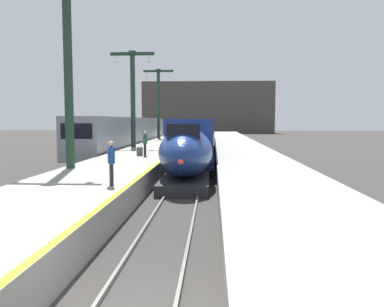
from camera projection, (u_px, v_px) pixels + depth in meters
name	position (u px, v px, depth m)	size (l,w,h in m)	color
platform_left	(145.00, 157.00, 31.88)	(4.80, 110.00, 1.05)	gray
platform_right	(246.00, 158.00, 31.45)	(4.80, 110.00, 1.05)	gray
platform_left_safety_stripe	(173.00, 151.00, 31.71)	(0.20, 107.80, 0.01)	yellow
rail_main_left	(188.00, 160.00, 34.48)	(0.08, 110.00, 0.12)	slate
rail_main_right	(205.00, 160.00, 34.40)	(0.08, 110.00, 0.12)	slate
rail_secondary_left	(96.00, 160.00, 34.91)	(0.08, 110.00, 0.12)	slate
rail_secondary_right	(113.00, 160.00, 34.83)	(0.08, 110.00, 0.12)	slate
highspeed_train_main	(197.00, 138.00, 36.12)	(2.92, 38.44, 3.60)	navy
regional_train_adjacent	(130.00, 132.00, 45.80)	(2.85, 36.60, 3.80)	gray
station_column_mid	(68.00, 51.00, 19.97)	(4.00, 0.68, 9.94)	#1E3828
station_column_far	(133.00, 89.00, 36.15)	(4.00, 0.68, 8.70)	#1E3828
station_column_distant	(158.00, 97.00, 53.18)	(4.00, 0.68, 9.24)	#1E3828
passenger_near_edge	(145.00, 142.00, 27.08)	(0.25, 0.57, 1.69)	#23232D
passenger_mid_platform	(111.00, 160.00, 14.87)	(0.35, 0.53, 1.69)	#23232D
rolling_suitcase	(140.00, 151.00, 27.52)	(0.40, 0.22, 0.98)	#4C4C51
terminus_back_wall	(208.00, 107.00, 107.99)	(36.00, 2.00, 14.00)	#4C4742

